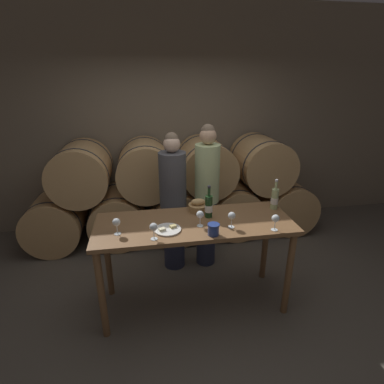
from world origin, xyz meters
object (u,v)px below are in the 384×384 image
Objects in this scene: wine_glass_right at (232,216)px; wine_bottle_white at (275,199)px; bread_basket at (198,206)px; wine_glass_far_right at (276,219)px; wine_glass_far_left at (116,223)px; wine_bottle_red at (209,206)px; person_right at (207,196)px; blue_crock at (213,229)px; wine_glass_left at (154,228)px; cheese_plate at (168,229)px; tasting_table at (194,234)px; wine_glass_center at (200,215)px; person_left at (173,202)px.

wine_bottle_white is at bearing 30.06° from wine_glass_right.
bread_basket is 0.79m from wine_glass_far_right.
wine_glass_right is at bearing -2.53° from wine_glass_far_left.
bread_basket is (-0.79, 0.08, -0.06)m from wine_bottle_white.
person_right is at bearing 79.18° from wine_bottle_red.
blue_crock is at bearing -150.25° from wine_bottle_white.
wine_glass_left is at bearing -161.70° from wine_bottle_white.
wine_glass_left reaches higher than cheese_plate.
wine_bottle_white is at bearing 6.20° from wine_bottle_red.
wine_glass_left is (-0.51, 0.01, 0.05)m from blue_crock.
wine_glass_far_left is at bearing -167.02° from wine_bottle_red.
wine_glass_far_left reaches higher than tasting_table.
wine_glass_far_right is at bearing -1.03° from wine_glass_left.
wine_bottle_white is 1.17m from cheese_plate.
person_right is at bearing 137.50° from wine_bottle_white.
wine_glass_far_right is at bearing -34.31° from wine_bottle_red.
blue_crock is at bearing -10.41° from wine_glass_far_left.
wine_glass_center is at bearing 21.31° from wine_glass_left.
wine_glass_center is (0.43, 0.17, 0.00)m from wine_glass_left.
person_right reaches higher than wine_glass_far_right.
person_right is at bearing 0.01° from person_left.
wine_glass_far_left is (-0.82, 0.15, 0.05)m from blue_crock.
wine_bottle_white is 2.12× the size of wine_glass_center.
wine_glass_center is at bearing -106.63° from person_right.
bread_basket is at bearing 94.56° from blue_crock.
wine_glass_center is 0.28m from wine_glass_right.
tasting_table is 0.34m from blue_crock.
wine_glass_right is (0.19, 0.11, 0.05)m from blue_crock.
person_right reaches higher than person_left.
person_left is at bearing 100.19° from tasting_table.
person_left is 1.15m from wine_bottle_white.
person_right is 5.41× the size of wine_bottle_red.
tasting_table is 0.52m from wine_glass_left.
blue_crock reaches higher than tasting_table.
wine_glass_far_left is at bearing 155.62° from wine_glass_left.
person_right is 1.07m from wine_glass_far_right.
blue_crock is 0.20m from wine_glass_center.
wine_glass_far_right reaches higher than cheese_plate.
tasting_table is 0.31m from bread_basket.
wine_glass_far_right is (0.64, -0.19, 0.00)m from wine_glass_center.
cheese_plate reaches higher than tasting_table.
person_right reaches higher than wine_bottle_red.
wine_glass_left is (-0.13, -0.13, 0.10)m from cheese_plate.
wine_glass_far_right is at bearing -40.84° from bread_basket.
bread_basket is 0.81× the size of cheese_plate.
person_left is 0.84m from cheese_plate.
person_left is at bearing 80.44° from cheese_plate.
wine_bottle_white is 0.79m from bread_basket.
wine_glass_center and wine_glass_right have the same top height.
wine_glass_far_left is at bearing -170.05° from wine_bottle_white.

